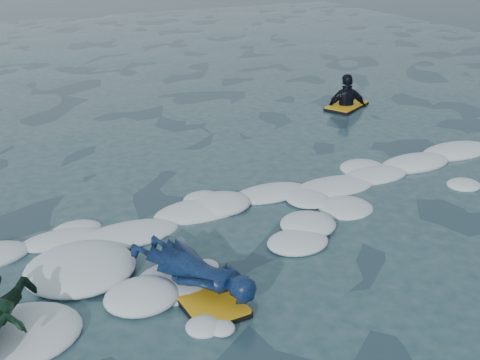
# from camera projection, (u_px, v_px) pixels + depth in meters

# --- Properties ---
(ground) EXTENTS (120.00, 120.00, 0.00)m
(ground) POSITION_uv_depth(u_px,v_px,m) (250.00, 264.00, 7.11)
(ground) COLOR #182F3A
(ground) RESTS_ON ground
(foam_band) EXTENTS (12.00, 3.10, 0.30)m
(foam_band) POSITION_uv_depth(u_px,v_px,m) (214.00, 227.00, 7.96)
(foam_band) COLOR white
(foam_band) RESTS_ON ground
(prone_woman_unit) EXTENTS (1.21, 1.75, 0.43)m
(prone_woman_unit) POSITION_uv_depth(u_px,v_px,m) (196.00, 272.00, 6.53)
(prone_woman_unit) COLOR black
(prone_woman_unit) RESTS_ON ground
(waiting_rider_unit) EXTENTS (1.21, 1.00, 1.59)m
(waiting_rider_unit) POSITION_uv_depth(u_px,v_px,m) (346.00, 110.00, 13.07)
(waiting_rider_unit) COLOR black
(waiting_rider_unit) RESTS_ON ground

